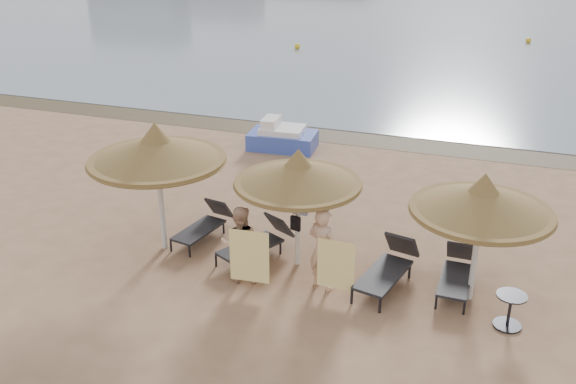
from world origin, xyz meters
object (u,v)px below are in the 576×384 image
person_left (240,238)px  lounger_far_right (457,272)px  palapa_left (157,150)px  person_right (323,243)px  pedal_boat (282,137)px  side_table (509,312)px  lounger_near_right (389,266)px  palapa_center (298,174)px  palapa_right (482,201)px  lounger_near_left (259,241)px  lounger_far_left (205,224)px

person_left → lounger_far_right: bearing=179.1°
palapa_left → person_right: size_ratio=1.45×
pedal_boat → side_table: bearing=-51.2°
lounger_near_right → side_table: 2.54m
lounger_far_right → side_table: bearing=-44.6°
lounger_far_right → palapa_center: bearing=-175.8°
pedal_boat → person_left: bearing=-80.6°
palapa_left → side_table: bearing=-4.6°
palapa_center → person_right: 1.55m
side_table → person_right: person_right is taller
lounger_far_right → person_right: 2.88m
person_left → palapa_right: bearing=174.0°
lounger_near_left → side_table: size_ratio=2.83×
lounger_near_left → pedal_boat: pedal_boat is taller
palapa_right → lounger_far_right: bearing=131.4°
palapa_center → lounger_near_left: palapa_center is taller
palapa_right → palapa_left: bearing=-179.0°
lounger_far_left → lounger_near_left: lounger_near_left is taller
person_left → person_right: person_right is taller
palapa_center → lounger_near_right: size_ratio=1.29×
palapa_center → lounger_far_right: 3.85m
palapa_right → lounger_near_left: palapa_right is taller
lounger_near_left → person_right: person_right is taller
lounger_near_left → palapa_left: bearing=-143.1°
lounger_far_left → person_right: person_right is taller
lounger_near_left → lounger_near_right: size_ratio=0.92×
person_left → lounger_near_left: bearing=-105.6°
side_table → person_right: (-3.69, 0.15, 0.73)m
side_table → pedal_boat: bearing=132.8°
lounger_near_right → person_right: 1.56m
lounger_near_right → person_right: (-1.27, -0.63, 0.65)m
person_right → lounger_far_right: bearing=-138.9°
lounger_far_right → side_table: lounger_far_right is taller
person_right → lounger_far_left: bearing=0.4°
palapa_right → lounger_far_right: size_ratio=1.52×
palapa_left → lounger_far_right: 6.88m
palapa_left → side_table: 7.92m
person_left → pedal_boat: 8.22m
lounger_near_right → lounger_far_right: size_ratio=1.17×
person_left → side_table: bearing=164.8°
person_right → pedal_boat: bearing=-43.5°
person_right → palapa_center: bearing=-23.2°
palapa_left → person_left: palapa_left is taller
lounger_far_right → pedal_boat: bearing=133.8°
side_table → pedal_boat: pedal_boat is taller
pedal_boat → palapa_right: bearing=-51.5°
palapa_center → person_right: (0.78, -0.77, -1.10)m
palapa_left → lounger_far_left: 2.30m
lounger_near_right → person_left: person_left is taller
lounger_far_left → pedal_boat: bearing=103.8°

